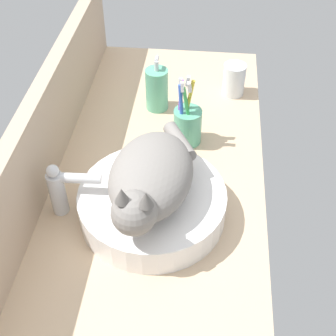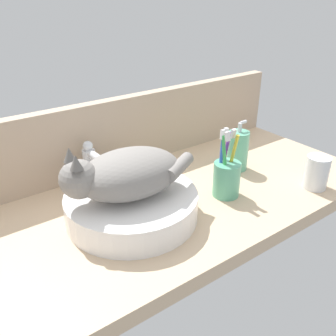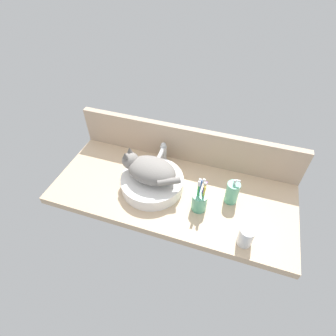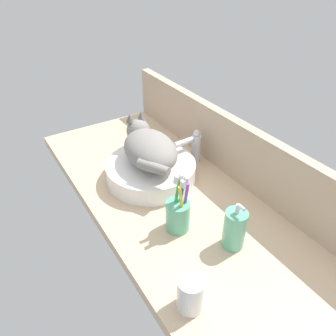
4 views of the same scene
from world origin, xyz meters
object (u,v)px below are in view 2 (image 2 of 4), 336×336
object	(u,v)px
sink_basin	(132,206)
toothbrush_cup	(226,177)
faucet	(92,164)
soap_dispenser	(238,150)
water_glass	(316,174)
cat	(125,174)

from	to	relation	value
sink_basin	toothbrush_cup	world-z (taller)	toothbrush_cup
sink_basin	faucet	world-z (taller)	faucet
sink_basin	faucet	distance (cm)	19.83
soap_dispenser	toothbrush_cup	world-z (taller)	toothbrush_cup
water_glass	faucet	bearing A→B (deg)	143.58
faucet	soap_dispenser	xyz separation A→B (cm)	(40.89, -15.64, -1.16)
cat	water_glass	distance (cm)	54.25
sink_basin	cat	distance (cm)	9.23
toothbrush_cup	water_glass	distance (cm)	26.05
sink_basin	water_glass	xyz separation A→B (cm)	(49.24, -17.57, 0.67)
sink_basin	toothbrush_cup	size ratio (longest dim) A/B	1.72
toothbrush_cup	cat	bearing A→B (deg)	168.27
soap_dispenser	water_glass	size ratio (longest dim) A/B	1.64
cat	water_glass	bearing A→B (deg)	-19.21
sink_basin	soap_dispenser	world-z (taller)	soap_dispenser
cat	faucet	bearing A→B (deg)	88.58
sink_basin	water_glass	distance (cm)	52.28
cat	toothbrush_cup	distance (cm)	28.95
soap_dispenser	water_glass	distance (cm)	23.35
sink_basin	toothbrush_cup	bearing A→B (deg)	-12.20
sink_basin	soap_dispenser	distance (cm)	40.28
soap_dispenser	water_glass	xyz separation A→B (cm)	(9.23, -21.34, -2.11)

